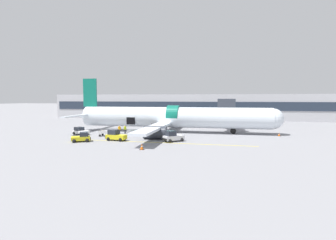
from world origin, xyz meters
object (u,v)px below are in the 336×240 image
(ground_crew_loader_b, at_px, (154,130))
(ground_crew_driver, at_px, (119,129))
(baggage_tug_mid, at_px, (80,131))
(airplane, at_px, (171,118))
(baggage_cart_loading, at_px, (135,132))
(ground_crew_loader_a, at_px, (152,131))
(baggage_cart_queued, at_px, (106,133))
(ground_crew_supervisor, at_px, (125,129))
(baggage_tug_spare, at_px, (116,136))
(suitcase_on_tarmac_upright, at_px, (146,134))
(baggage_tug_rear, at_px, (82,138))
(baggage_tug_lead, at_px, (173,137))

(ground_crew_loader_b, height_order, ground_crew_driver, ground_crew_driver)
(ground_crew_driver, bearing_deg, baggage_tug_mid, -160.18)
(airplane, relative_size, baggage_cart_loading, 10.81)
(baggage_tug_mid, xyz_separation_m, ground_crew_loader_a, (13.32, 1.34, 0.31))
(airplane, xyz_separation_m, baggage_cart_queued, (-10.02, -7.70, -2.32))
(baggage_cart_loading, bearing_deg, ground_crew_supervisor, 151.33)
(baggage_tug_spare, height_order, suitcase_on_tarmac_upright, baggage_tug_spare)
(baggage_cart_queued, height_order, ground_crew_supervisor, ground_crew_supervisor)
(airplane, bearing_deg, baggage_tug_spare, -119.08)
(baggage_tug_rear, distance_m, ground_crew_driver, 9.75)
(baggage_tug_rear, relative_size, ground_crew_loader_a, 1.89)
(baggage_tug_lead, bearing_deg, baggage_tug_mid, 167.02)
(baggage_tug_lead, relative_size, ground_crew_driver, 2.05)
(baggage_tug_lead, distance_m, ground_crew_driver, 13.19)
(airplane, xyz_separation_m, baggage_cart_loading, (-5.58, -5.23, -2.36))
(baggage_tug_mid, bearing_deg, ground_crew_driver, 19.82)
(suitcase_on_tarmac_upright, bearing_deg, baggage_cart_queued, -169.11)
(baggage_tug_lead, distance_m, ground_crew_loader_a, 7.27)
(baggage_tug_spare, height_order, baggage_cart_loading, baggage_tug_spare)
(ground_crew_loader_b, bearing_deg, airplane, 54.11)
(ground_crew_loader_a, bearing_deg, suitcase_on_tarmac_upright, -135.59)
(baggage_tug_lead, height_order, baggage_cart_queued, baggage_tug_lead)
(baggage_tug_mid, relative_size, baggage_tug_spare, 1.02)
(ground_crew_supervisor, relative_size, suitcase_on_tarmac_upright, 1.87)
(airplane, bearing_deg, ground_crew_driver, -153.81)
(ground_crew_loader_a, height_order, suitcase_on_tarmac_upright, ground_crew_loader_a)
(airplane, distance_m, baggage_cart_loading, 8.00)
(baggage_tug_mid, xyz_separation_m, baggage_cart_queued, (5.56, -0.91, -0.08))
(baggage_tug_mid, distance_m, baggage_tug_spare, 10.32)
(airplane, height_order, baggage_tug_spare, airplane)
(baggage_tug_lead, distance_m, baggage_cart_queued, 12.92)
(ground_crew_loader_a, xyz_separation_m, ground_crew_supervisor, (-5.78, 1.58, -0.08))
(baggage_tug_lead, distance_m, baggage_tug_spare, 9.09)
(baggage_tug_lead, bearing_deg, ground_crew_supervisor, 146.11)
(baggage_tug_spare, relative_size, suitcase_on_tarmac_upright, 4.06)
(suitcase_on_tarmac_upright, bearing_deg, baggage_tug_spare, -121.75)
(baggage_tug_rear, height_order, baggage_tug_spare, baggage_tug_spare)
(airplane, distance_m, baggage_tug_lead, 11.43)
(baggage_tug_mid, bearing_deg, ground_crew_loader_b, 13.94)
(baggage_cart_loading, bearing_deg, baggage_tug_rear, -123.10)
(baggage_cart_loading, height_order, ground_crew_loader_b, ground_crew_loader_b)
(ground_crew_driver, height_order, suitcase_on_tarmac_upright, ground_crew_driver)
(baggage_tug_lead, xyz_separation_m, suitcase_on_tarmac_upright, (-5.70, 4.57, -0.35))
(suitcase_on_tarmac_upright, bearing_deg, airplane, 63.29)
(baggage_tug_rear, height_order, ground_crew_loader_b, ground_crew_loader_b)
(suitcase_on_tarmac_upright, bearing_deg, ground_crew_supervisor, 152.56)
(ground_crew_driver, relative_size, ground_crew_supervisor, 1.01)
(ground_crew_loader_a, bearing_deg, baggage_tug_rear, -136.71)
(baggage_tug_mid, bearing_deg, airplane, 23.56)
(baggage_tug_lead, bearing_deg, airplane, 102.77)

